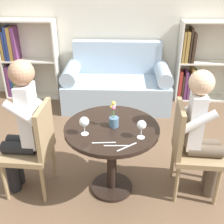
{
  "coord_description": "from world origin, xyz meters",
  "views": [
    {
      "loc": [
        0.08,
        -2.09,
        1.96
      ],
      "look_at": [
        0.0,
        0.05,
        0.82
      ],
      "focal_mm": 45.0,
      "sensor_mm": 36.0,
      "label": 1
    }
  ],
  "objects_px": {
    "chair_left": "(34,146)",
    "chair_right": "(190,147)",
    "bookshelf_left": "(24,63)",
    "person_right": "(203,132)",
    "flower_vase": "(114,118)",
    "bookshelf_right": "(197,65)",
    "person_left": "(22,126)",
    "couch": "(117,85)",
    "wine_glass_left": "(84,122)",
    "wine_glass_right": "(142,126)"
  },
  "relations": [
    {
      "from": "person_right",
      "to": "flower_vase",
      "type": "height_order",
      "value": "person_right"
    },
    {
      "from": "couch",
      "to": "wine_glass_left",
      "type": "xyz_separation_m",
      "value": [
        -0.22,
        -2.01,
        0.5
      ]
    },
    {
      "from": "bookshelf_left",
      "to": "person_right",
      "type": "height_order",
      "value": "bookshelf_left"
    },
    {
      "from": "bookshelf_left",
      "to": "person_right",
      "type": "relative_size",
      "value": 1.01
    },
    {
      "from": "person_right",
      "to": "wine_glass_right",
      "type": "bearing_deg",
      "value": 110.97
    },
    {
      "from": "bookshelf_right",
      "to": "flower_vase",
      "type": "xyz_separation_m",
      "value": [
        -1.23,
        -2.14,
        0.22
      ]
    },
    {
      "from": "chair_left",
      "to": "person_right",
      "type": "xyz_separation_m",
      "value": [
        1.5,
        0.03,
        0.16
      ]
    },
    {
      "from": "person_left",
      "to": "person_right",
      "type": "bearing_deg",
      "value": 94.04
    },
    {
      "from": "chair_right",
      "to": "person_left",
      "type": "xyz_separation_m",
      "value": [
        -1.49,
        -0.03,
        0.2
      ]
    },
    {
      "from": "wine_glass_left",
      "to": "couch",
      "type": "bearing_deg",
      "value": 83.74
    },
    {
      "from": "chair_right",
      "to": "flower_vase",
      "type": "distance_m",
      "value": 0.74
    },
    {
      "from": "person_left",
      "to": "flower_vase",
      "type": "relative_size",
      "value": 5.44
    },
    {
      "from": "bookshelf_left",
      "to": "chair_left",
      "type": "height_order",
      "value": "bookshelf_left"
    },
    {
      "from": "chair_right",
      "to": "person_right",
      "type": "height_order",
      "value": "person_right"
    },
    {
      "from": "chair_left",
      "to": "chair_right",
      "type": "height_order",
      "value": "same"
    },
    {
      "from": "bookshelf_left",
      "to": "flower_vase",
      "type": "bearing_deg",
      "value": -54.83
    },
    {
      "from": "couch",
      "to": "wine_glass_left",
      "type": "bearing_deg",
      "value": -96.26
    },
    {
      "from": "wine_glass_right",
      "to": "chair_left",
      "type": "bearing_deg",
      "value": 171.49
    },
    {
      "from": "bookshelf_right",
      "to": "person_left",
      "type": "height_order",
      "value": "person_left"
    },
    {
      "from": "bookshelf_left",
      "to": "chair_right",
      "type": "height_order",
      "value": "bookshelf_left"
    },
    {
      "from": "wine_glass_left",
      "to": "flower_vase",
      "type": "xyz_separation_m",
      "value": [
        0.24,
        0.14,
        -0.03
      ]
    },
    {
      "from": "couch",
      "to": "person_left",
      "type": "bearing_deg",
      "value": -112.63
    },
    {
      "from": "couch",
      "to": "chair_right",
      "type": "distance_m",
      "value": 2.0
    },
    {
      "from": "wine_glass_right",
      "to": "flower_vase",
      "type": "relative_size",
      "value": 0.66
    },
    {
      "from": "couch",
      "to": "flower_vase",
      "type": "height_order",
      "value": "flower_vase"
    },
    {
      "from": "person_right",
      "to": "wine_glass_left",
      "type": "height_order",
      "value": "person_right"
    },
    {
      "from": "wine_glass_right",
      "to": "person_right",
      "type": "bearing_deg",
      "value": 17.54
    },
    {
      "from": "chair_left",
      "to": "person_right",
      "type": "relative_size",
      "value": 0.74
    },
    {
      "from": "bookshelf_right",
      "to": "couch",
      "type": "bearing_deg",
      "value": -167.77
    },
    {
      "from": "bookshelf_right",
      "to": "wine_glass_left",
      "type": "bearing_deg",
      "value": -122.8
    },
    {
      "from": "chair_right",
      "to": "chair_left",
      "type": "bearing_deg",
      "value": 95.08
    },
    {
      "from": "couch",
      "to": "wine_glass_left",
      "type": "height_order",
      "value": "couch"
    },
    {
      "from": "bookshelf_left",
      "to": "wine_glass_right",
      "type": "relative_size",
      "value": 7.8
    },
    {
      "from": "couch",
      "to": "wine_glass_right",
      "type": "distance_m",
      "value": 2.12
    },
    {
      "from": "bookshelf_left",
      "to": "person_right",
      "type": "distance_m",
      "value": 3.12
    },
    {
      "from": "bookshelf_right",
      "to": "wine_glass_left",
      "type": "relative_size",
      "value": 7.72
    },
    {
      "from": "couch",
      "to": "chair_right",
      "type": "bearing_deg",
      "value": -69.28
    },
    {
      "from": "bookshelf_right",
      "to": "wine_glass_right",
      "type": "distance_m",
      "value": 2.53
    },
    {
      "from": "person_right",
      "to": "wine_glass_left",
      "type": "distance_m",
      "value": 1.03
    },
    {
      "from": "chair_left",
      "to": "wine_glass_left",
      "type": "relative_size",
      "value": 5.65
    },
    {
      "from": "bookshelf_left",
      "to": "wine_glass_right",
      "type": "distance_m",
      "value": 2.89
    },
    {
      "from": "chair_right",
      "to": "flower_vase",
      "type": "height_order",
      "value": "flower_vase"
    },
    {
      "from": "bookshelf_right",
      "to": "bookshelf_left",
      "type": "bearing_deg",
      "value": -179.9
    },
    {
      "from": "wine_glass_left",
      "to": "wine_glass_right",
      "type": "bearing_deg",
      "value": -4.4
    },
    {
      "from": "bookshelf_right",
      "to": "person_right",
      "type": "distance_m",
      "value": 2.19
    },
    {
      "from": "chair_left",
      "to": "chair_right",
      "type": "bearing_deg",
      "value": 94.84
    },
    {
      "from": "bookshelf_left",
      "to": "bookshelf_right",
      "type": "xyz_separation_m",
      "value": [
        2.73,
        0.0,
        0.0
      ]
    },
    {
      "from": "bookshelf_left",
      "to": "chair_left",
      "type": "xyz_separation_m",
      "value": [
        0.78,
        -2.16,
        -0.06
      ]
    },
    {
      "from": "couch",
      "to": "bookshelf_right",
      "type": "bearing_deg",
      "value": 12.23
    },
    {
      "from": "chair_right",
      "to": "person_left",
      "type": "bearing_deg",
      "value": 94.68
    }
  ]
}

